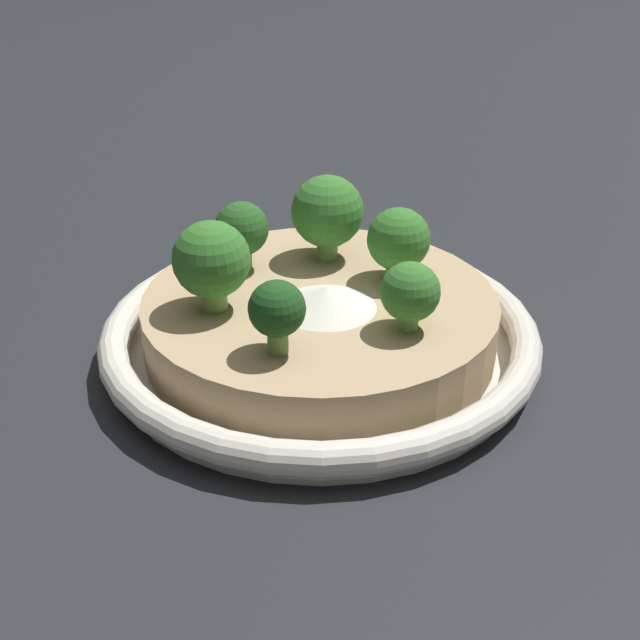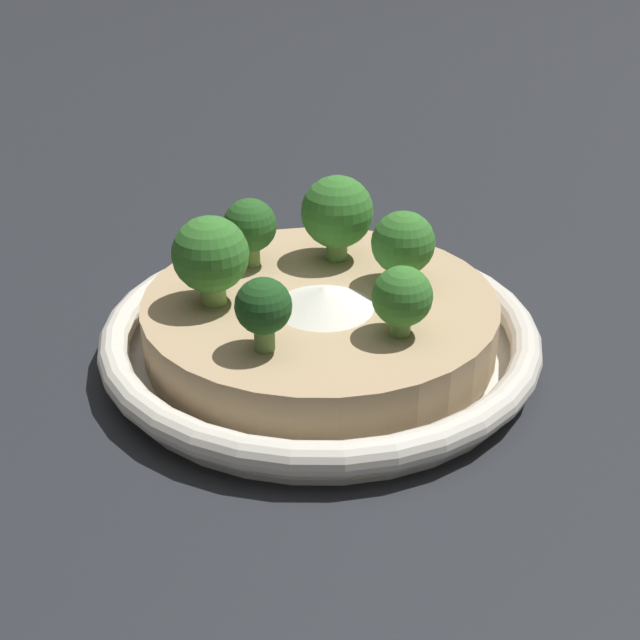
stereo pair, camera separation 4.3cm
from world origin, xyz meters
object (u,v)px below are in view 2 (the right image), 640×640
Objects in this scene: risotto_bowl at (320,328)px; broccoli_back at (337,213)px; broccoli_back_right at (403,244)px; broccoli_left at (250,227)px; broccoli_right at (402,298)px; broccoli_front_right at (263,308)px; broccoli_front_left at (211,256)px.

risotto_bowl is 4.77× the size of broccoli_back.
broccoli_back_right is at bearing 70.00° from risotto_bowl.
broccoli_right is at bearing 5.95° from broccoli_left.
broccoli_left is at bearing -173.77° from risotto_bowl.
broccoli_right is at bearing 63.62° from broccoli_front_right.
broccoli_back reaches higher than broccoli_back_right.
broccoli_back is 0.09m from broccoli_front_left.
broccoli_left reaches higher than risotto_bowl.
risotto_bowl is 5.99× the size of broccoli_left.
risotto_bowl is at bearing -50.36° from broccoli_back.
broccoli_right is (0.09, -0.03, -0.01)m from broccoli_back.
broccoli_back_right is at bearing 135.71° from broccoli_right.
broccoli_back reaches higher than broccoli_right.
broccoli_front_right reaches higher than risotto_bowl.
risotto_bowl is 4.98× the size of broccoli_front_left.
broccoli_front_right is (0.01, -0.10, -0.00)m from broccoli_back_right.
broccoli_front_left is at bearing -88.69° from broccoli_back.
risotto_bowl is 0.06m from broccoli_back_right.
risotto_bowl is at bearing -110.00° from broccoli_back_right.
broccoli_back_right is (0.02, 0.04, 0.04)m from risotto_bowl.
broccoli_right is (0.06, 0.01, 0.04)m from risotto_bowl.
broccoli_right is (0.11, 0.01, -0.00)m from broccoli_left.
broccoli_back is 0.09m from broccoli_right.
broccoli_front_left is at bearing -121.32° from risotto_bowl.
broccoli_front_left reaches higher than broccoli_right.
broccoli_left is 0.09m from broccoli_front_right.
broccoli_left is 1.08× the size of broccoli_front_right.
broccoli_back_right is 0.87× the size of broccoli_front_left.
broccoli_front_left reaches higher than risotto_bowl.
broccoli_front_left is at bearing 173.42° from broccoli_front_right.
broccoli_front_right is at bearing -6.58° from broccoli_front_left.
broccoli_back is 1.40× the size of broccoli_right.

